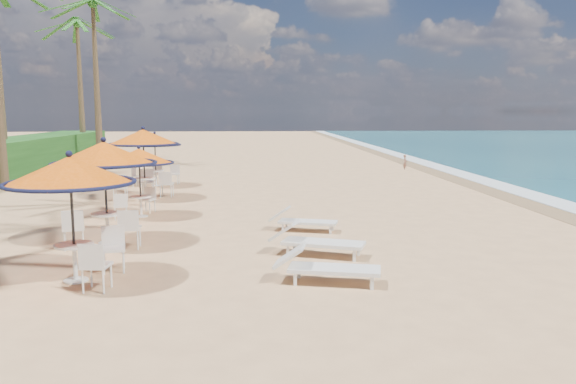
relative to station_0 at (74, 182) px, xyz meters
name	(u,v)px	position (x,y,z in m)	size (l,w,h in m)	color
ground	(320,277)	(4.57, -0.03, -1.89)	(160.00, 160.00, 0.00)	tan
foam_strip	(532,196)	(13.87, 9.97, -1.89)	(1.20, 140.00, 0.04)	white
wetsand_band	(509,196)	(12.97, 9.97, -1.89)	(1.40, 140.00, 0.02)	olive
station_0	(74,182)	(0.00, 0.00, 0.00)	(2.37, 2.37, 2.47)	black
station_1	(104,163)	(-0.24, 3.00, 0.09)	(2.48, 2.48, 2.58)	black
station_2	(139,163)	(-0.15, 6.58, -0.23)	(2.08, 2.08, 2.17)	black
station_3	(144,146)	(-0.69, 10.20, 0.05)	(2.54, 2.59, 2.65)	black
station_4	(155,146)	(-0.90, 13.83, -0.18)	(2.23, 2.23, 2.33)	black
lounger_near	(323,266)	(4.59, -0.41, -1.55)	(2.07, 1.04, 0.71)	white
lounger_mid	(314,240)	(4.63, 1.63, -1.53)	(2.20, 1.34, 0.75)	white
lounger_far	(301,220)	(4.56, 4.21, -1.58)	(1.88, 1.02, 0.65)	white
palm_6	(93,13)	(-5.73, 23.06, 6.81)	(5.00, 5.00, 9.52)	brown
palm_7	(77,32)	(-8.07, 27.84, 6.43)	(5.00, 5.00, 9.11)	brown
person	(405,162)	(11.60, 19.72, -1.45)	(0.32, 0.21, 0.88)	brown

